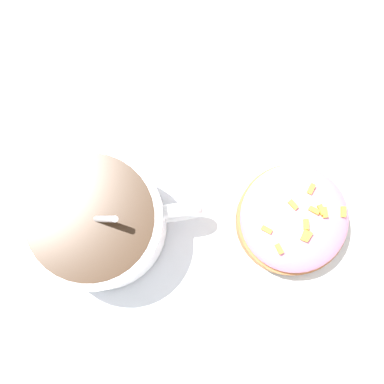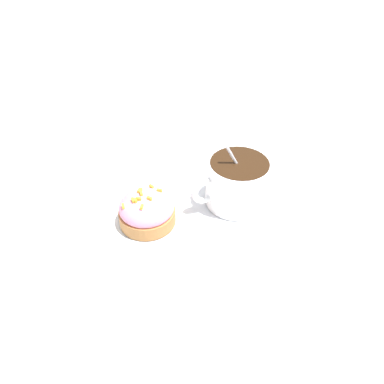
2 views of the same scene
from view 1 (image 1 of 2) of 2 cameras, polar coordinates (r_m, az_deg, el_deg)
name	(u,v)px [view 1 (image 1 of 2)]	position (r m, az deg, el deg)	size (l,w,h in m)	color
ground_plane	(191,220)	(0.47, -0.09, -2.50)	(3.00, 3.00, 0.00)	silver
paper_napkin	(191,220)	(0.47, -0.09, -2.48)	(0.32, 0.30, 0.00)	white
coffee_cup	(91,221)	(0.44, -8.97, -2.54)	(0.12, 0.09, 0.10)	white
frosted_pastry	(286,218)	(0.45, 8.36, -2.34)	(0.08, 0.08, 0.05)	#B2753D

